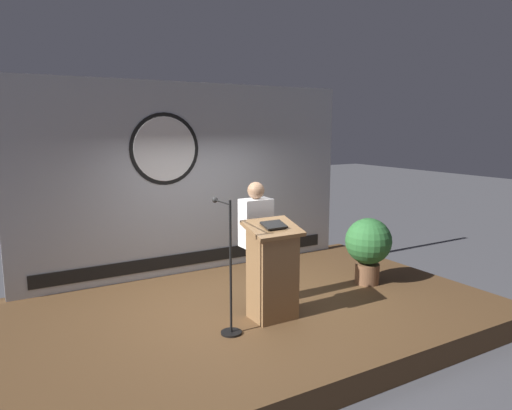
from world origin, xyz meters
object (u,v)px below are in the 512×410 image
podium (273,272)px  speaker_person (256,243)px  microphone_stand (229,286)px  potted_plant (368,245)px

podium → speaker_person: speaker_person is taller
podium → microphone_stand: (-0.65, -0.10, -0.04)m
podium → potted_plant: bearing=11.0°
microphone_stand → potted_plant: bearing=10.4°
podium → speaker_person: bearing=84.6°
microphone_stand → potted_plant: size_ratio=1.56×
speaker_person → microphone_stand: bearing=-140.3°
podium → speaker_person: 0.54m
potted_plant → speaker_person: bearing=176.8°
microphone_stand → podium: bearing=8.6°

